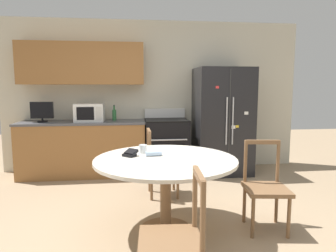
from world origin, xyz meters
name	(u,v)px	position (x,y,z in m)	size (l,w,h in m)	color
ground_plane	(173,238)	(0.00, 0.00, 0.00)	(14.00, 14.00, 0.00)	#9E8466
back_wall	(136,88)	(-0.31, 2.59, 1.44)	(5.20, 0.44, 2.60)	beige
kitchen_counter	(84,148)	(-1.19, 2.29, 0.45)	(2.04, 0.64, 0.90)	#936033
refrigerator	(222,121)	(1.13, 2.19, 0.89)	(0.91, 0.80, 1.77)	black
oven_range	(167,146)	(0.19, 2.26, 0.47)	(0.71, 0.68, 1.08)	black
microwave	(90,113)	(-1.07, 2.27, 1.05)	(0.46, 0.36, 0.29)	white
countertop_tv	(42,111)	(-1.82, 2.27, 1.07)	(0.35, 0.16, 0.32)	black
counter_bottle	(114,115)	(-0.69, 2.39, 1.00)	(0.07, 0.07, 0.26)	#2D6B38
dining_table	(166,170)	(-0.05, 0.18, 0.64)	(1.42, 1.42, 0.75)	beige
dining_chair_near	(174,241)	(-0.11, -0.84, 0.43)	(0.45, 0.45, 0.90)	brown
dining_chair_far	(161,164)	(-0.01, 1.19, 0.43)	(0.43, 0.43, 0.90)	brown
dining_chair_right	(265,188)	(0.96, 0.10, 0.43)	(0.47, 0.47, 0.90)	brown
candle_glass	(143,149)	(-0.27, 0.45, 0.79)	(0.08, 0.08, 0.09)	silver
folded_napkin	(154,153)	(-0.16, 0.29, 0.78)	(0.17, 0.06, 0.05)	#A3BCDB
wallet	(130,154)	(-0.40, 0.31, 0.78)	(0.17, 0.17, 0.07)	black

